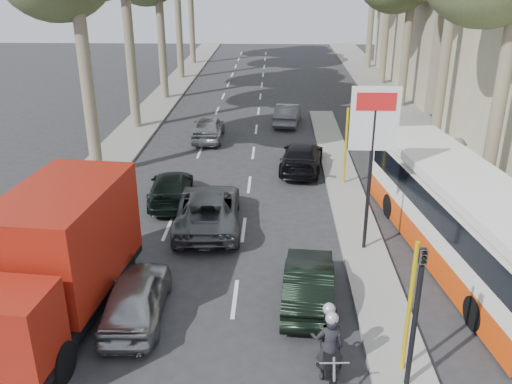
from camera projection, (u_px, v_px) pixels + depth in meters
ground at (264, 343)px, 13.82m from camera, size 120.00×120.00×0.00m
sidewalk_right at (399, 109)px, 36.62m from camera, size 3.20×70.00×0.12m
median_left at (164, 98)px, 39.93m from camera, size 2.40×64.00×0.12m
traffic_island at (343, 184)px, 23.85m from camera, size 1.50×26.00×0.16m
billboard at (372, 147)px, 16.92m from camera, size 1.50×12.10×5.60m
traffic_light_island at (418, 296)px, 11.38m from camera, size 0.16×0.41×3.60m
silver_hatchback at (136, 297)px, 14.61m from camera, size 1.73×3.92×1.31m
dark_hatchback at (309, 283)px, 15.30m from camera, size 1.66×4.01×1.29m
queue_car_a at (208, 209)px, 19.88m from camera, size 2.67×5.19×1.40m
queue_car_b at (302, 157)px, 25.53m from camera, size 2.40×4.72×1.31m
queue_car_c at (208, 128)px, 30.06m from camera, size 1.69×4.09×1.39m
queue_car_d at (288, 114)px, 33.13m from camera, size 1.82×4.03×1.28m
queue_car_e at (171, 188)px, 22.04m from camera, size 2.09×4.28×1.20m
red_truck at (56, 256)px, 14.25m from camera, size 3.07×6.77×3.50m
city_bus at (462, 216)px, 17.26m from camera, size 3.89×11.54×2.98m
motorcycle at (328, 344)px, 12.44m from camera, size 0.82×2.23×1.90m
pedestrian_far at (456, 160)px, 23.79m from camera, size 1.39×1.01×1.96m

